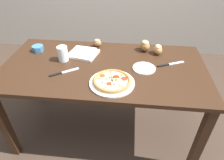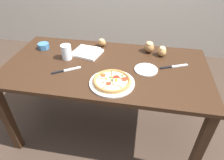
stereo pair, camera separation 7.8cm
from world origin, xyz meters
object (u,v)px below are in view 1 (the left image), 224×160
side_saucer (144,68)px  dining_table (104,75)px  napkin_folded (83,53)px  pizza (112,81)px  bread_piece_far (97,43)px  knife_main (64,72)px  water_glass (63,54)px  knife_spare (170,64)px  bread_piece_mid (158,49)px  bread_piece_near (145,46)px  ramekin_bowl (38,48)px

side_saucer → dining_table: bearing=178.1°
dining_table → napkin_folded: bearing=141.2°
pizza → napkin_folded: pizza is taller
pizza → dining_table: bearing=112.5°
bread_piece_far → knife_main: (-0.18, -0.44, -0.03)m
knife_main → side_saucer: same height
dining_table → water_glass: size_ratio=13.12×
napkin_folded → knife_spare: 0.71m
bread_piece_mid → knife_spare: 0.19m
bread_piece_mid → water_glass: (-0.75, -0.18, 0.01)m
bread_piece_near → side_saucer: bearing=-92.1°
dining_table → ramekin_bowl: size_ratio=15.63×
napkin_folded → bread_piece_mid: bread_piece_mid is taller
pizza → ramekin_bowl: pizza is taller
ramekin_bowl → knife_spare: size_ratio=0.47×
napkin_folded → water_glass: bearing=-142.3°
napkin_folded → water_glass: size_ratio=2.20×
bread_piece_far → bread_piece_mid: bearing=-8.9°
dining_table → ramekin_bowl: (-0.59, 0.18, 0.12)m
ramekin_bowl → bread_piece_far: (0.49, 0.14, 0.01)m
ramekin_bowl → bread_piece_near: bread_piece_near is taller
ramekin_bowl → bread_piece_far: bearing=15.5°
dining_table → pizza: (0.09, -0.22, 0.11)m
bread_piece_near → side_saucer: size_ratio=0.72×
bread_piece_near → knife_spare: bearing=-46.6°
bread_piece_far → side_saucer: size_ratio=0.52×
dining_table → bread_piece_near: bearing=41.0°
ramekin_bowl → side_saucer: ramekin_bowl is taller
napkin_folded → bread_piece_near: size_ratio=2.12×
dining_table → water_glass: 0.36m
bread_piece_near → bread_piece_mid: size_ratio=1.24×
dining_table → knife_spare: size_ratio=7.29×
ramekin_bowl → knife_main: 0.44m
dining_table → side_saucer: side_saucer is taller
pizza → side_saucer: size_ratio=1.79×
dining_table → bread_piece_mid: bread_piece_mid is taller
bread_piece_mid → pizza: bearing=-127.1°
knife_spare → knife_main: bearing=170.3°
bread_piece_far → ramekin_bowl: bearing=-164.5°
side_saucer → ramekin_bowl: bearing=168.3°
side_saucer → water_glass: bearing=174.8°
bread_piece_mid → knife_main: size_ratio=0.51×
dining_table → bread_piece_mid: size_ratio=15.68×
ramekin_bowl → side_saucer: 0.92m
bread_piece_mid → side_saucer: (-0.12, -0.24, -0.04)m
knife_main → napkin_folded: bearing=39.6°
knife_main → water_glass: (-0.05, 0.17, 0.05)m
dining_table → knife_spare: (0.52, 0.07, 0.10)m
bread_piece_far → water_glass: size_ratio=0.75×
knife_main → bread_piece_near: bearing=0.5°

